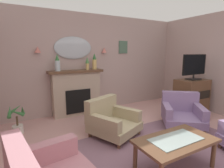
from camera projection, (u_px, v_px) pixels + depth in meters
floor at (180, 168)px, 2.56m from camera, size 6.24×6.91×0.10m
wall_back at (95, 63)px, 4.91m from camera, size 6.24×0.10×2.60m
patterned_rug at (170, 157)px, 2.72m from camera, size 3.20×2.40×0.01m
fireplace at (77, 93)px, 4.55m from camera, size 1.36×0.36×1.16m
mantel_vase_right at (57, 63)px, 4.17m from camera, size 0.12×0.12×0.41m
mantel_vase_centre at (87, 63)px, 4.53m from camera, size 0.10×0.10×0.32m
mantel_vase_left at (94, 62)px, 4.62m from camera, size 0.11×0.11×0.42m
wall_mirror at (73, 48)px, 4.47m from camera, size 0.96×0.06×0.56m
wall_sconce_left at (38, 50)px, 4.03m from camera, size 0.14×0.14×0.14m
wall_sconce_right at (104, 50)px, 4.84m from camera, size 0.14×0.14×0.14m
framed_picture at (123, 47)px, 5.19m from camera, size 0.28×0.03×0.36m
coffee_table at (176, 143)px, 2.39m from camera, size 1.10×0.60×0.45m
armchair_beside_couch at (182, 112)px, 3.89m from camera, size 1.13×1.14×0.71m
armchair_by_coffee_table at (111, 120)px, 3.45m from camera, size 1.06×1.07×0.71m
tv_cabinet at (191, 96)px, 4.69m from camera, size 0.80×0.57×0.90m
tv_flatscreen at (194, 66)px, 4.54m from camera, size 0.84×0.24×0.65m
potted_plant_small_fern at (17, 121)px, 3.48m from camera, size 0.32×0.32×0.60m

